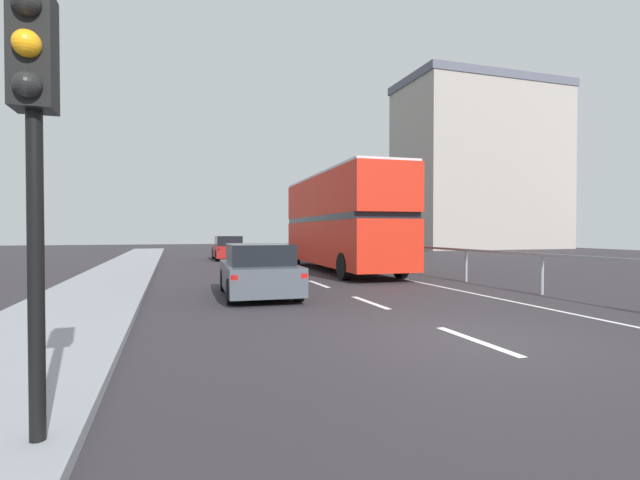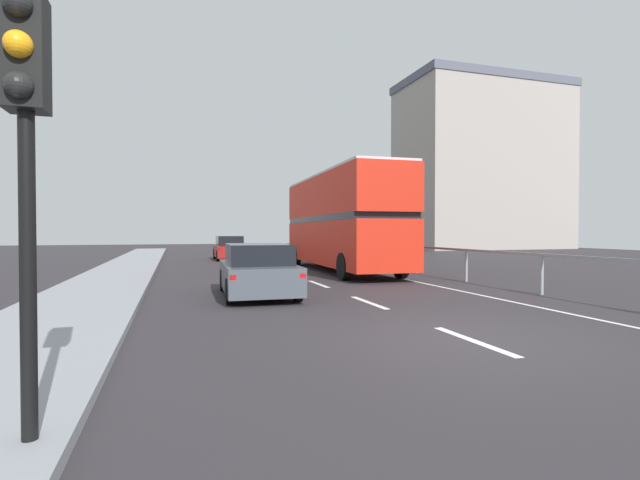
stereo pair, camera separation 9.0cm
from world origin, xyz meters
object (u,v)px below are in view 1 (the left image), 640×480
Objects in this scene: double_decker_bus_red at (340,220)px; traffic_signal_pole at (33,105)px; sedan_car_ahead at (228,248)px; hatchback_car_near at (258,271)px.

double_decker_bus_red reaches higher than traffic_signal_pole.
double_decker_bus_red is 2.65× the size of sedan_car_ahead.
traffic_signal_pole is (-3.27, -8.46, 2.06)m from hatchback_car_near.
double_decker_bus_red is at bearing 61.78° from traffic_signal_pole.
double_decker_bus_red is 3.12× the size of traffic_signal_pole.
hatchback_car_near is 1.18× the size of traffic_signal_pole.
sedan_car_ahead is at bearing 88.69° from hatchback_car_near.
traffic_signal_pole is (-8.23, -15.35, 0.45)m from double_decker_bus_red.
traffic_signal_pole is at bearing -99.14° from sedan_car_ahead.
sedan_car_ahead is at bearing 80.16° from traffic_signal_pole.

